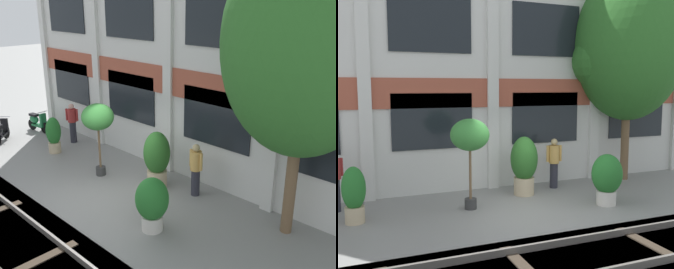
% 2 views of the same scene
% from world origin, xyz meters
% --- Properties ---
extents(ground_plane, '(80.00, 80.00, 0.00)m').
position_xyz_m(ground_plane, '(0.00, 0.00, 0.00)').
color(ground_plane, gray).
extents(apartment_facade, '(15.76, 0.64, 8.23)m').
position_xyz_m(apartment_facade, '(-0.00, 3.03, 4.09)').
color(apartment_facade, silver).
rests_on(apartment_facade, ground).
extents(rail_tracks, '(23.40, 2.80, 0.43)m').
position_xyz_m(rail_tracks, '(-0.00, -2.95, -0.13)').
color(rail_tracks, '#4C473F').
rests_on(rail_tracks, ground).
extents(broadleaf_tree, '(3.93, 3.74, 7.27)m').
position_xyz_m(broadleaf_tree, '(4.78, 2.14, 4.59)').
color(broadleaf_tree, brown).
rests_on(broadleaf_tree, ground).
extents(potted_plant_tall_urn, '(1.04, 1.04, 2.46)m').
position_xyz_m(potted_plant_tall_urn, '(-1.34, 0.89, 1.96)').
color(potted_plant_tall_urn, '#333333').
rests_on(potted_plant_tall_urn, ground).
extents(potted_plant_ribbed_drum, '(0.85, 0.85, 1.44)m').
position_xyz_m(potted_plant_ribbed_drum, '(2.30, -0.18, 0.79)').
color(potted_plant_ribbed_drum, beige).
rests_on(potted_plant_ribbed_drum, ground).
extents(potted_plant_stone_basin, '(0.56, 0.56, 1.40)m').
position_xyz_m(potted_plant_stone_basin, '(-4.27, 0.88, 0.73)').
color(potted_plant_stone_basin, tan).
rests_on(potted_plant_stone_basin, ground).
extents(potted_plant_glazed_jar, '(0.83, 0.83, 1.80)m').
position_xyz_m(potted_plant_glazed_jar, '(0.60, 1.63, 0.96)').
color(potted_plant_glazed_jar, tan).
rests_on(potted_plant_glazed_jar, ground).
extents(resident_by_doorway, '(0.53, 0.34, 1.62)m').
position_xyz_m(resident_by_doorway, '(1.85, 2.02, 0.87)').
color(resident_by_doorway, '#282833').
rests_on(resident_by_doorway, ground).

